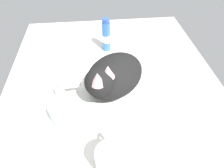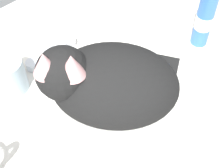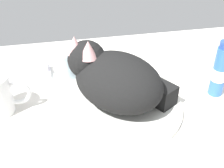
% 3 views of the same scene
% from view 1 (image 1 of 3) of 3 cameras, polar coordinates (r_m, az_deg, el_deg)
% --- Properties ---
extents(ground_plane, '(1.10, 0.83, 0.03)m').
position_cam_1_polar(ground_plane, '(0.73, 0.71, -2.77)').
color(ground_plane, silver).
extents(sink_basin, '(0.32, 0.32, 0.01)m').
position_cam_1_polar(sink_basin, '(0.72, 0.73, -1.69)').
color(sink_basin, silver).
rests_on(sink_basin, ground_plane).
extents(faucet, '(0.13, 0.09, 0.06)m').
position_cam_1_polar(faucet, '(0.71, -14.20, -1.64)').
color(faucet, silver).
rests_on(faucet, ground_plane).
extents(cat, '(0.28, 0.28, 0.16)m').
position_cam_1_polar(cat, '(0.66, -0.03, 2.36)').
color(cat, black).
rests_on(cat, sink_basin).
extents(coffee_mug, '(0.12, 0.07, 0.10)m').
position_cam_1_polar(coffee_mug, '(0.52, -0.51, -21.52)').
color(coffee_mug, white).
rests_on(coffee_mug, ground_plane).
extents(rinse_cup, '(0.07, 0.07, 0.07)m').
position_cam_1_polar(rinse_cup, '(0.63, -14.75, -8.15)').
color(rinse_cup, silver).
rests_on(rinse_cup, ground_plane).
extents(soap_dish, '(0.09, 0.06, 0.01)m').
position_cam_1_polar(soap_dish, '(0.61, -16.78, -16.94)').
color(soap_dish, white).
rests_on(soap_dish, ground_plane).
extents(soap_bar, '(0.08, 0.06, 0.02)m').
position_cam_1_polar(soap_bar, '(0.60, -17.11, -16.20)').
color(soap_bar, silver).
rests_on(soap_bar, soap_dish).
extents(toothpaste_bottle, '(0.04, 0.04, 0.15)m').
position_cam_1_polar(toothpaste_bottle, '(0.88, -1.68, 13.87)').
color(toothpaste_bottle, '#3870C6').
rests_on(toothpaste_bottle, ground_plane).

